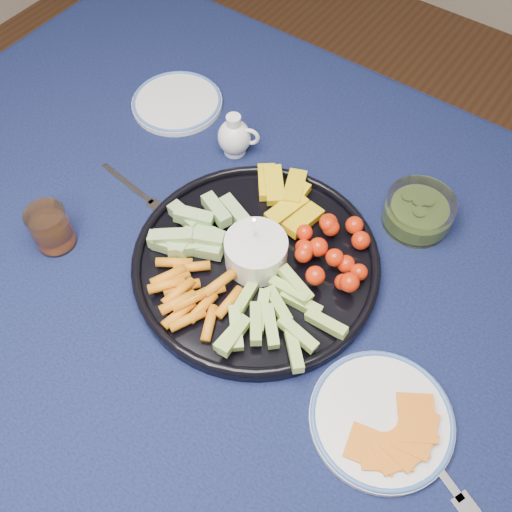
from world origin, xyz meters
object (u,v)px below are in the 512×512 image
Objects in this scene: pickle_bowl at (418,213)px; juice_tumbler at (52,230)px; dining_table at (287,307)px; side_plate_extra at (177,102)px; crudite_platter at (254,259)px; creamer_pitcher at (235,137)px; cheese_plate at (382,418)px.

juice_tumbler reaches higher than pickle_bowl.
dining_table is 9.25× the size of side_plate_extra.
juice_tumbler reaches higher than side_plate_extra.
side_plate_extra is at bearing -178.32° from pickle_bowl.
dining_table is 0.13m from crudite_platter.
creamer_pitcher is 0.55m from cheese_plate.
side_plate_extra is at bearing 169.08° from creamer_pitcher.
creamer_pitcher is 0.35m from pickle_bowl.
crudite_platter reaches higher than cheese_plate.
pickle_bowl is at bearing 64.62° from dining_table.
cheese_plate is (0.47, -0.29, -0.03)m from creamer_pitcher.
juice_tumbler is at bearing -81.91° from side_plate_extra.
cheese_plate is at bearing 4.92° from juice_tumbler.
side_plate_extra is (-0.17, 0.03, -0.03)m from creamer_pitcher.
creamer_pitcher is at bearing -10.92° from side_plate_extra.
juice_tumbler is at bearing -155.54° from dining_table.
creamer_pitcher is 1.10× the size of juice_tumbler.
crudite_platter is (-0.06, -0.01, 0.11)m from dining_table.
pickle_bowl is 0.65× the size of side_plate_extra.
creamer_pitcher reaches higher than pickle_bowl.
crudite_platter is 2.21× the size of side_plate_extra.
dining_table is at bearing 9.03° from crudite_platter.
dining_table is 0.33m from creamer_pitcher.
creamer_pitcher is 0.73× the size of pickle_bowl.
juice_tumbler is at bearing -175.08° from cheese_plate.
side_plate_extra is (-0.41, 0.21, 0.10)m from dining_table.
side_plate_extra is at bearing 147.78° from crudite_platter.
creamer_pitcher is at bearing 71.11° from juice_tumbler.
creamer_pitcher is at bearing -172.18° from pickle_bowl.
creamer_pitcher is at bearing 143.80° from dining_table.
cheese_plate is at bearing -26.81° from side_plate_extra.
crudite_platter is 0.31m from cheese_plate.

